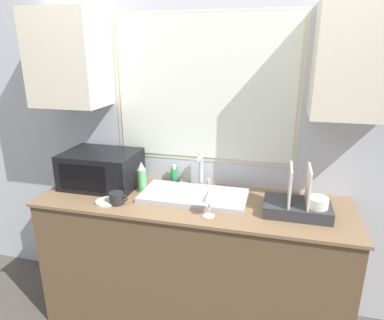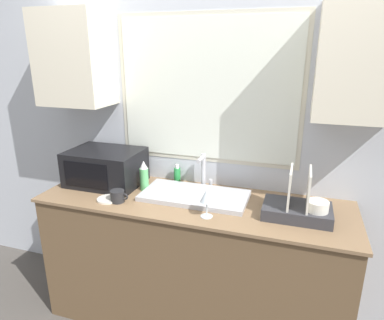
% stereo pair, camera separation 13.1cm
% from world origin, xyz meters
% --- Properties ---
extents(countertop, '(2.01, 0.64, 0.93)m').
position_xyz_m(countertop, '(0.00, 0.30, 0.46)').
color(countertop, brown).
rests_on(countertop, ground_plane).
extents(wall_back, '(6.00, 0.38, 2.60)m').
position_xyz_m(wall_back, '(0.00, 0.61, 1.39)').
color(wall_back, silver).
rests_on(wall_back, ground_plane).
extents(sink_basin, '(0.69, 0.34, 0.03)m').
position_xyz_m(sink_basin, '(0.00, 0.34, 0.94)').
color(sink_basin, '#B2B2B7').
rests_on(sink_basin, countertop).
extents(faucet, '(0.08, 0.15, 0.24)m').
position_xyz_m(faucet, '(0.01, 0.52, 1.06)').
color(faucet, '#B7B7BC').
rests_on(faucet, countertop).
extents(microwave, '(0.51, 0.38, 0.25)m').
position_xyz_m(microwave, '(-0.68, 0.38, 1.05)').
color(microwave, black).
rests_on(microwave, countertop).
extents(dish_rack, '(0.38, 0.25, 0.29)m').
position_xyz_m(dish_rack, '(0.65, 0.27, 0.99)').
color(dish_rack, '#333338').
rests_on(dish_rack, countertop).
extents(spray_bottle, '(0.06, 0.06, 0.21)m').
position_xyz_m(spray_bottle, '(-0.37, 0.36, 1.03)').
color(spray_bottle, '#59B266').
rests_on(spray_bottle, countertop).
extents(soap_bottle, '(0.05, 0.05, 0.14)m').
position_xyz_m(soap_bottle, '(-0.20, 0.56, 0.98)').
color(soap_bottle, '#268C3F').
rests_on(soap_bottle, countertop).
extents(mug_near_sink, '(0.12, 0.09, 0.08)m').
position_xyz_m(mug_near_sink, '(-0.44, 0.13, 0.96)').
color(mug_near_sink, '#262628').
rests_on(mug_near_sink, countertop).
extents(wine_glass, '(0.08, 0.08, 0.17)m').
position_xyz_m(wine_glass, '(0.15, 0.11, 1.05)').
color(wine_glass, silver).
rests_on(wine_glass, countertop).
extents(small_plate, '(0.14, 0.14, 0.01)m').
position_xyz_m(small_plate, '(-0.52, 0.13, 0.93)').
color(small_plate, silver).
rests_on(small_plate, countertop).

